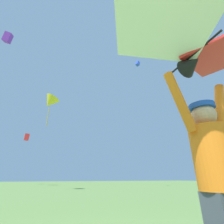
% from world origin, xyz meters
% --- Properties ---
extents(kite_flyer_person, '(0.81, 0.36, 1.92)m').
position_xyz_m(kite_flyer_person, '(0.29, 0.00, 0.94)').
color(kite_flyer_person, '#424751').
rests_on(kite_flyer_person, ground).
extents(held_stunt_kite, '(2.11, 1.17, 0.43)m').
position_xyz_m(held_stunt_kite, '(0.29, -0.09, 2.28)').
color(held_stunt_kite, black).
extents(distant_kite_blue_mid_right, '(0.69, 0.61, 0.76)m').
position_xyz_m(distant_kite_blue_mid_right, '(9.02, 13.28, 14.93)').
color(distant_kite_blue_mid_right, blue).
extents(distant_kite_yellow_far_center, '(2.02, 1.86, 3.12)m').
position_xyz_m(distant_kite_yellow_far_center, '(-0.85, 13.31, 7.33)').
color(distant_kite_yellow_far_center, yellow).
extents(distant_kite_red_low_right, '(0.78, 0.78, 1.08)m').
position_xyz_m(distant_kite_red_low_right, '(-3.22, 28.77, 7.25)').
color(distant_kite_red_low_right, red).
extents(distant_kite_purple_mid_left, '(1.22, 1.34, 1.66)m').
position_xyz_m(distant_kite_purple_mid_left, '(-7.43, 20.09, 18.87)').
color(distant_kite_purple_mid_left, purple).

